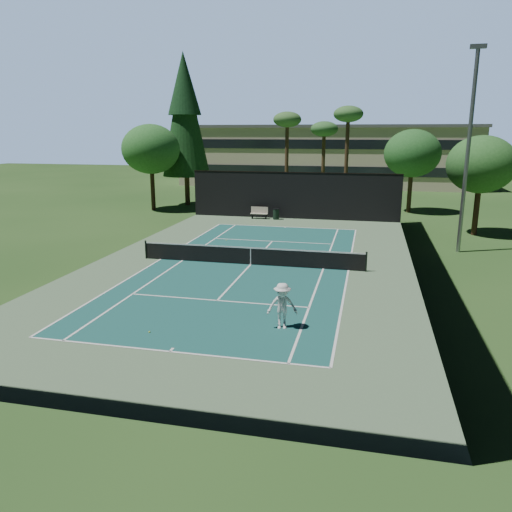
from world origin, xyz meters
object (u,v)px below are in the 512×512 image
(tennis_ball_a, at_px, (149,332))
(tennis_ball_c, at_px, (256,257))
(player, at_px, (282,306))
(tennis_ball_d, at_px, (226,240))
(trash_bin, at_px, (276,214))
(park_bench, at_px, (259,212))
(tennis_net, at_px, (251,255))
(tennis_ball_b, at_px, (257,256))

(tennis_ball_a, relative_size, tennis_ball_c, 1.16)
(player, xyz_separation_m, tennis_ball_c, (-3.49, 10.71, -0.87))
(tennis_ball_d, distance_m, trash_bin, 9.51)
(tennis_ball_a, xyz_separation_m, trash_bin, (-0.02, 25.74, 0.44))
(tennis_ball_a, xyz_separation_m, park_bench, (-1.52, 25.83, 0.51))
(tennis_net, relative_size, tennis_ball_a, 175.07)
(tennis_ball_c, height_order, trash_bin, trash_bin)
(tennis_ball_b, relative_size, tennis_ball_c, 1.06)
(player, height_order, trash_bin, player)
(tennis_net, height_order, player, player)
(tennis_ball_b, xyz_separation_m, park_bench, (-2.81, 13.29, 0.51))
(tennis_ball_c, distance_m, trash_bin, 13.53)
(tennis_ball_d, distance_m, park_bench, 9.44)
(tennis_ball_c, height_order, park_bench, park_bench)
(trash_bin, bearing_deg, player, -78.79)
(player, relative_size, tennis_ball_d, 24.91)
(tennis_ball_d, height_order, trash_bin, trash_bin)
(tennis_ball_d, bearing_deg, park_bench, 88.48)
(tennis_net, distance_m, tennis_ball_b, 2.12)
(tennis_ball_b, xyz_separation_m, tennis_ball_c, (-0.00, -0.25, -0.00))
(tennis_net, bearing_deg, trash_bin, 95.28)
(player, distance_m, tennis_ball_c, 11.30)
(tennis_ball_a, height_order, tennis_ball_b, tennis_ball_a)
(tennis_ball_b, relative_size, trash_bin, 0.07)
(tennis_net, relative_size, tennis_ball_b, 191.90)
(player, distance_m, tennis_ball_a, 5.10)
(player, relative_size, tennis_ball_c, 28.43)
(tennis_ball_d, height_order, park_bench, park_bench)
(tennis_ball_a, height_order, trash_bin, trash_bin)
(park_bench, bearing_deg, tennis_ball_b, -78.07)
(trash_bin, bearing_deg, tennis_ball_c, -84.46)
(player, distance_m, park_bench, 25.06)
(player, xyz_separation_m, tennis_ball_b, (-3.48, 10.97, -0.87))
(tennis_ball_a, bearing_deg, tennis_ball_b, 84.11)
(park_bench, height_order, trash_bin, park_bench)
(trash_bin, bearing_deg, tennis_ball_d, -100.61)
(tennis_ball_c, xyz_separation_m, park_bench, (-2.80, 13.55, 0.51))
(park_bench, bearing_deg, tennis_ball_a, -86.64)
(tennis_ball_d, relative_size, trash_bin, 0.08)
(park_bench, bearing_deg, tennis_ball_d, -91.52)
(trash_bin, bearing_deg, tennis_net, -84.72)
(tennis_ball_a, relative_size, tennis_ball_b, 1.10)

